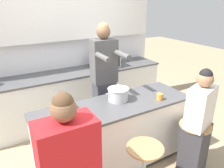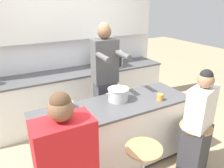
# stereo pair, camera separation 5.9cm
# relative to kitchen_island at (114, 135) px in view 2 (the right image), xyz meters

# --- Properties ---
(ground_plane) EXTENTS (16.00, 16.00, 0.00)m
(ground_plane) POSITION_rel_kitchen_island_xyz_m (0.00, 0.00, -0.46)
(ground_plane) COLOR tan
(wall_back) EXTENTS (3.68, 0.22, 2.70)m
(wall_back) POSITION_rel_kitchen_island_xyz_m (0.00, 1.74, 1.08)
(wall_back) COLOR white
(wall_back) RESTS_ON ground_plane
(back_counter) EXTENTS (3.42, 0.63, 0.92)m
(back_counter) POSITION_rel_kitchen_island_xyz_m (0.00, 1.43, 0.00)
(back_counter) COLOR white
(back_counter) RESTS_ON ground_plane
(kitchen_island) EXTENTS (2.03, 0.66, 0.91)m
(kitchen_island) POSITION_rel_kitchen_island_xyz_m (0.00, 0.00, 0.00)
(kitchen_island) COLOR black
(kitchen_island) RESTS_ON ground_plane
(bar_stool_rightmost) EXTENTS (0.39, 0.39, 0.68)m
(bar_stool_rightmost) POSITION_rel_kitchen_island_xyz_m (0.81, -0.59, -0.07)
(bar_stool_rightmost) COLOR tan
(bar_stool_rightmost) RESTS_ON ground_plane
(person_cooking) EXTENTS (0.39, 0.59, 1.84)m
(person_cooking) POSITION_rel_kitchen_island_xyz_m (0.16, 0.57, 0.47)
(person_cooking) COLOR #383842
(person_cooking) RESTS_ON ground_plane
(person_seated_near) EXTENTS (0.46, 0.36, 1.40)m
(person_seated_near) POSITION_rel_kitchen_island_xyz_m (0.82, -0.61, 0.18)
(person_seated_near) COLOR #333338
(person_seated_near) RESTS_ON ground_plane
(cooking_pot) EXTENTS (0.36, 0.27, 0.16)m
(cooking_pot) POSITION_rel_kitchen_island_xyz_m (0.10, 0.08, 0.53)
(cooking_pot) COLOR #B7BABC
(cooking_pot) RESTS_ON kitchen_island
(fruit_bowl) EXTENTS (0.22, 0.22, 0.08)m
(fruit_bowl) POSITION_rel_kitchen_island_xyz_m (-0.58, 0.18, 0.49)
(fruit_bowl) COLOR white
(fruit_bowl) RESTS_ON kitchen_island
(coffee_cup_near) EXTENTS (0.11, 0.08, 0.09)m
(coffee_cup_near) POSITION_rel_kitchen_island_xyz_m (0.57, -0.17, 0.49)
(coffee_cup_near) COLOR orange
(coffee_cup_near) RESTS_ON kitchen_island
(coffee_cup_far) EXTENTS (0.12, 0.09, 0.10)m
(coffee_cup_far) POSITION_rel_kitchen_island_xyz_m (-0.74, -0.07, 0.49)
(coffee_cup_far) COLOR #4C7099
(coffee_cup_far) RESTS_ON kitchen_island
(banana_bunch) EXTENTS (0.17, 0.12, 0.05)m
(banana_bunch) POSITION_rel_kitchen_island_xyz_m (-0.45, -0.20, 0.47)
(banana_bunch) COLOR yellow
(banana_bunch) RESTS_ON kitchen_island
(microwave) EXTENTS (0.48, 0.34, 0.31)m
(microwave) POSITION_rel_kitchen_island_xyz_m (0.63, 1.39, 0.62)
(microwave) COLOR #B2B5B7
(microwave) RESTS_ON back_counter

